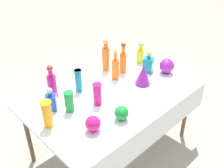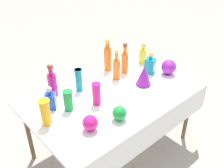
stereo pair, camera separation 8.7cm
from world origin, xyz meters
name	(u,v)px [view 1 (the left image)]	position (x,y,z in m)	size (l,w,h in m)	color
ground_plane	(112,147)	(0.00, 0.00, 0.00)	(40.00, 40.00, 0.00)	#A0998C
display_table	(114,98)	(0.00, -0.03, 0.70)	(1.70, 1.12, 0.76)	white
tall_bottle_0	(115,68)	(0.22, 0.17, 0.89)	(0.08, 0.08, 0.35)	orange
tall_bottle_1	(52,84)	(-0.46, 0.34, 0.90)	(0.08, 0.08, 0.34)	#C61972
tall_bottle_2	(106,57)	(0.29, 0.39, 0.93)	(0.08, 0.08, 0.38)	orange
tall_bottle_3	(123,61)	(0.39, 0.22, 0.90)	(0.08, 0.08, 0.36)	orange
square_decanter_0	(148,64)	(0.59, 0.02, 0.86)	(0.14, 0.14, 0.25)	teal
square_decanter_1	(51,101)	(-0.58, 0.18, 0.85)	(0.13, 0.13, 0.23)	blue
square_decanter_2	(140,54)	(0.71, 0.24, 0.87)	(0.11, 0.11, 0.26)	yellow
slender_vase_0	(47,113)	(-0.72, 0.01, 0.89)	(0.10, 0.10, 0.24)	orange
slender_vase_1	(78,80)	(-0.22, 0.25, 0.89)	(0.08, 0.08, 0.24)	teal
slender_vase_2	(97,94)	(-0.23, -0.05, 0.88)	(0.09, 0.09, 0.22)	#C61972
slender_vase_3	(69,101)	(-0.47, 0.05, 0.86)	(0.09, 0.09, 0.20)	#198C38
fluted_vase_0	(143,75)	(0.34, -0.11, 0.88)	(0.16, 0.16, 0.22)	purple
round_bowl_0	(167,66)	(0.72, -0.14, 0.85)	(0.17, 0.17, 0.17)	purple
round_bowl_1	(121,113)	(-0.23, -0.36, 0.83)	(0.13, 0.13, 0.13)	#198C38
round_bowl_2	(93,124)	(-0.50, -0.29, 0.83)	(0.13, 0.13, 0.14)	#C61972
price_tag_left	(128,126)	(-0.27, -0.47, 0.78)	(0.05, 0.01, 0.03)	white
cardboard_box_behind_left	(55,104)	(-0.11, 1.00, 0.15)	(0.55, 0.43, 0.38)	tan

